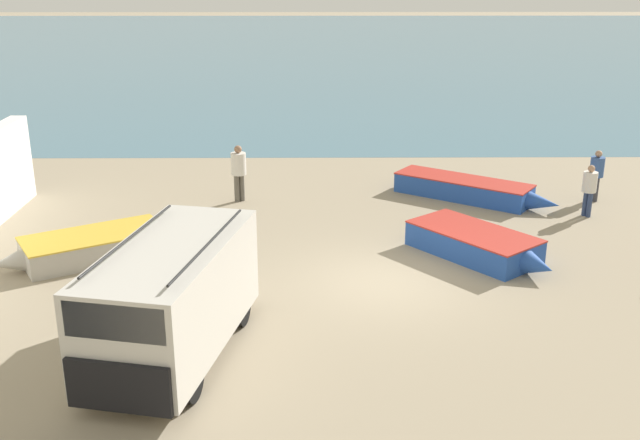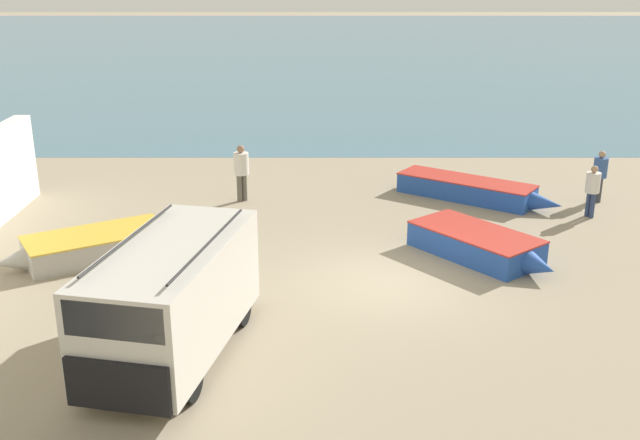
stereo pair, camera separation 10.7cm
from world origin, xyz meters
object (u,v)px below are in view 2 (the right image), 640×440
at_px(fishing_rowboat_1, 477,244).
at_px(fisherman_3, 240,168).
at_px(parked_van, 171,297).
at_px(fisherman_2, 591,186).
at_px(fisherman_0, 598,171).
at_px(fishing_rowboat_0, 90,246).
at_px(fishing_rowboat_2, 470,190).

height_order(fishing_rowboat_1, fisherman_3, fisherman_3).
bearing_deg(fisherman_3, parked_van, 144.77).
xyz_separation_m(fisherman_2, fisherman_3, (-10.57, 1.60, 0.14)).
bearing_deg(fisherman_0, parked_van, -155.51).
bearing_deg(fisherman_2, fishing_rowboat_0, -16.95).
xyz_separation_m(fishing_rowboat_1, fisherman_3, (-6.61, 4.78, 0.75)).
bearing_deg(fisherman_0, fishing_rowboat_0, -177.65).
bearing_deg(fisherman_0, fisherman_3, 163.97).
distance_m(fishing_rowboat_2, fisherman_0, 4.02).
xyz_separation_m(parked_van, fisherman_2, (10.88, 8.30, -0.30)).
bearing_deg(parked_van, fishing_rowboat_1, 138.31).
xyz_separation_m(fishing_rowboat_0, fishing_rowboat_1, (10.00, 0.08, 0.01)).
height_order(fisherman_0, fisherman_2, fisherman_0).
bearing_deg(fisherman_3, fishing_rowboat_2, -122.24).
bearing_deg(fisherman_2, fishing_rowboat_1, 8.68).
bearing_deg(fisherman_0, fisherman_2, -132.13).
height_order(fishing_rowboat_0, fisherman_0, fisherman_0).
bearing_deg(fishing_rowboat_2, fisherman_2, 6.03).
height_order(fishing_rowboat_0, fishing_rowboat_1, fishing_rowboat_1).
relative_size(fishing_rowboat_1, fisherman_0, 2.33).
bearing_deg(fisherman_0, fishing_rowboat_2, 161.20).
height_order(fishing_rowboat_2, fisherman_3, fisherman_3).
distance_m(parked_van, fisherman_2, 13.69).
xyz_separation_m(fishing_rowboat_2, fisherman_2, (3.20, -1.75, 0.62)).
distance_m(fisherman_0, fisherman_3, 11.33).
relative_size(fishing_rowboat_1, fishing_rowboat_2, 0.79).
relative_size(parked_van, fishing_rowboat_2, 1.05).
relative_size(fishing_rowboat_0, fishing_rowboat_2, 0.87).
height_order(fishing_rowboat_0, fisherman_3, fisherman_3).
distance_m(fishing_rowboat_2, fisherman_2, 3.70).
relative_size(fishing_rowboat_2, fisherman_0, 2.97).
xyz_separation_m(parked_van, fishing_rowboat_0, (-3.08, 5.04, -0.92)).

